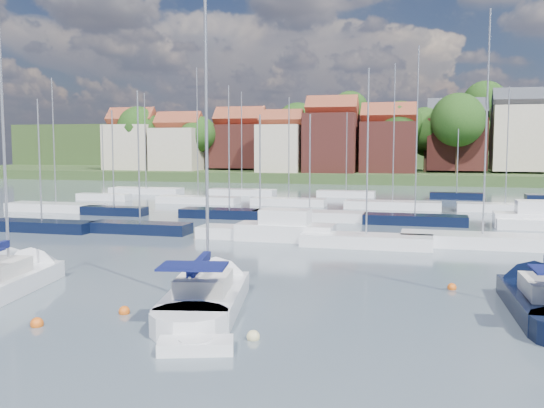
# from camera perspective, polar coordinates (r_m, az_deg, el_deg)

# --- Properties ---
(ground) EXTENTS (260.00, 260.00, 0.00)m
(ground) POSITION_cam_1_polar(r_m,az_deg,el_deg) (62.63, 10.32, -0.80)
(ground) COLOR #4A5965
(ground) RESTS_ON ground
(sailboat_left) EXTENTS (4.38, 10.94, 14.50)m
(sailboat_left) POSITION_cam_1_polar(r_m,az_deg,el_deg) (32.38, -22.84, -6.45)
(sailboat_left) COLOR white
(sailboat_left) RESTS_ON ground
(sailboat_centre) EXTENTS (4.97, 11.37, 15.00)m
(sailboat_centre) POSITION_cam_1_polar(r_m,az_deg,el_deg) (27.18, -5.75, -8.30)
(sailboat_centre) COLOR white
(sailboat_centre) RESTS_ON ground
(sailboat_navy) EXTENTS (3.53, 11.17, 15.30)m
(sailboat_navy) POSITION_cam_1_polar(r_m,az_deg,el_deg) (28.59, 23.94, -8.06)
(sailboat_navy) COLOR black
(sailboat_navy) RESTS_ON ground
(tender) EXTENTS (2.73, 1.88, 0.54)m
(tender) POSITION_cam_1_polar(r_m,az_deg,el_deg) (20.82, -7.18, -13.11)
(tender) COLOR white
(tender) RESTS_ON ground
(buoy_b) EXTENTS (0.49, 0.49, 0.49)m
(buoy_b) POSITION_cam_1_polar(r_m,az_deg,el_deg) (25.09, -21.24, -10.68)
(buoy_b) COLOR #D85914
(buoy_b) RESTS_ON ground
(buoy_c) EXTENTS (0.46, 0.46, 0.46)m
(buoy_c) POSITION_cam_1_polar(r_m,az_deg,el_deg) (25.80, -13.73, -10.01)
(buoy_c) COLOR #D85914
(buoy_c) RESTS_ON ground
(buoy_d) EXTENTS (0.47, 0.47, 0.47)m
(buoy_d) POSITION_cam_1_polar(r_m,az_deg,el_deg) (21.98, -1.78, -12.62)
(buoy_d) COLOR beige
(buoy_d) RESTS_ON ground
(buoy_e) EXTENTS (0.42, 0.42, 0.42)m
(buoy_e) POSITION_cam_1_polar(r_m,az_deg,el_deg) (30.35, 16.57, -7.72)
(buoy_e) COLOR #D85914
(buoy_e) RESTS_ON ground
(marina_field) EXTENTS (79.62, 41.41, 15.93)m
(marina_field) POSITION_cam_1_polar(r_m,az_deg,el_deg) (57.65, 11.84, -0.94)
(marina_field) COLOR white
(marina_field) RESTS_ON ground
(far_shore_town) EXTENTS (212.46, 90.00, 22.27)m
(far_shore_town) POSITION_cam_1_polar(r_m,az_deg,el_deg) (154.78, 13.91, 4.59)
(far_shore_town) COLOR #304924
(far_shore_town) RESTS_ON ground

